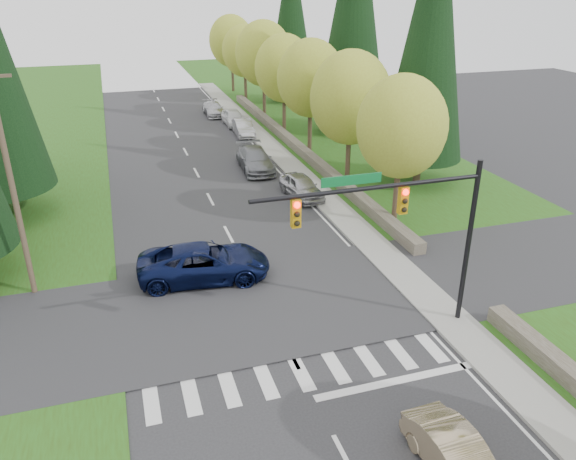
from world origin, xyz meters
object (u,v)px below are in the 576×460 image
sedan_champagne (457,458)px  parked_car_b (255,159)px  parked_car_c (243,128)px  parked_car_e (214,109)px  parked_car_d (234,117)px  parked_car_a (301,186)px  suv_navy (204,263)px

sedan_champagne → parked_car_b: (1.50, 28.21, 0.13)m
sedan_champagne → parked_car_c: 37.89m
parked_car_c → parked_car_e: 8.62m
parked_car_d → sedan_champagne: bearing=-95.1°
parked_car_b → parked_car_d: bearing=87.0°
parked_car_e → parked_car_a: bearing=-87.3°
parked_car_a → parked_car_b: size_ratio=0.79×
parked_car_d → parked_car_e: parked_car_d is taller
sedan_champagne → parked_car_a: 22.16m
suv_navy → parked_car_b: (6.26, 14.88, -0.06)m
sedan_champagne → suv_navy: size_ratio=0.65×
sedan_champagne → parked_car_b: 28.25m
parked_car_a → parked_car_c: parked_car_a is taller
suv_navy → parked_car_a: (7.66, 8.64, -0.12)m
sedan_champagne → parked_car_d: bearing=82.5°
suv_navy → parked_car_b: suv_navy is taller
parked_car_b → parked_car_e: bearing=91.8°
parked_car_c → parked_car_e: size_ratio=0.93×
suv_navy → parked_car_e: (6.62, 33.00, -0.18)m
parked_car_e → parked_car_d: bearing=-77.0°
sedan_champagne → suv_navy: (-4.76, 13.33, 0.19)m
parked_car_a → parked_car_b: 6.39m
suv_navy → parked_car_a: suv_navy is taller
parked_car_a → parked_car_e: (-1.04, 24.36, -0.07)m
sedan_champagne → parked_car_e: parked_car_e is taller
sedan_champagne → parked_car_c: bearing=82.1°
parked_car_c → sedan_champagne: bearing=-91.8°
sedan_champagne → parked_car_e: (1.86, 46.33, 0.01)m
suv_navy → parked_car_b: size_ratio=1.13×
parked_car_b → parked_car_e: 18.13m
parked_car_b → parked_car_c: size_ratio=1.28×
parked_car_a → suv_navy: bearing=-137.4°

